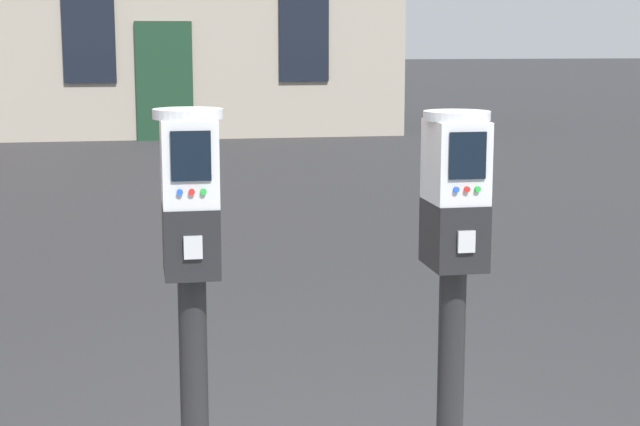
# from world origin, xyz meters

# --- Properties ---
(parking_meter_near_kerb) EXTENTS (0.22, 0.25, 1.46)m
(parking_meter_near_kerb) POSITION_xyz_m (-0.77, -0.34, 1.15)
(parking_meter_near_kerb) COLOR black
(parking_meter_near_kerb) RESTS_ON sidewalk_slab
(parking_meter_twin_adjacent) EXTENTS (0.22, 0.25, 1.44)m
(parking_meter_twin_adjacent) POSITION_xyz_m (0.08, -0.34, 1.14)
(parking_meter_twin_adjacent) COLOR black
(parking_meter_twin_adjacent) RESTS_ON sidewalk_slab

